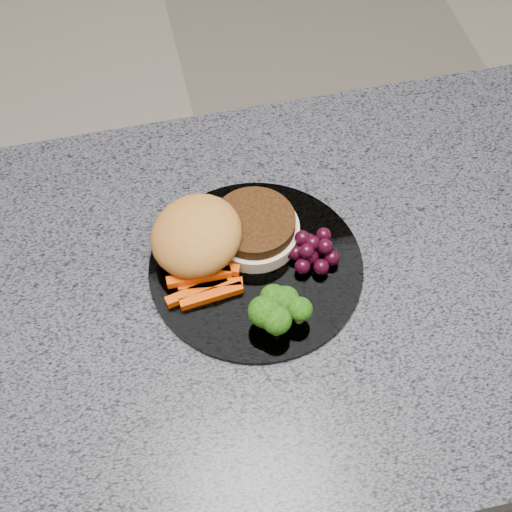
{
  "coord_description": "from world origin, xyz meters",
  "views": [
    {
      "loc": [
        -0.17,
        -0.43,
        1.63
      ],
      "look_at": [
        -0.07,
        0.03,
        0.93
      ],
      "focal_mm": 50.0,
      "sensor_mm": 36.0,
      "label": 1
    }
  ],
  "objects_px": {
    "plate": "(256,267)",
    "burger": "(217,235)",
    "grape_bunch": "(312,250)",
    "island_cabinet": "(297,421)"
  },
  "relations": [
    {
      "from": "island_cabinet",
      "to": "grape_bunch",
      "type": "height_order",
      "value": "grape_bunch"
    },
    {
      "from": "island_cabinet",
      "to": "burger",
      "type": "distance_m",
      "value": 0.52
    },
    {
      "from": "island_cabinet",
      "to": "grape_bunch",
      "type": "distance_m",
      "value": 0.49
    },
    {
      "from": "burger",
      "to": "grape_bunch",
      "type": "height_order",
      "value": "burger"
    },
    {
      "from": "plate",
      "to": "burger",
      "type": "height_order",
      "value": "burger"
    },
    {
      "from": "burger",
      "to": "island_cabinet",
      "type": "bearing_deg",
      "value": -44.14
    },
    {
      "from": "plate",
      "to": "grape_bunch",
      "type": "height_order",
      "value": "grape_bunch"
    },
    {
      "from": "island_cabinet",
      "to": "burger",
      "type": "relative_size",
      "value": 5.84
    },
    {
      "from": "grape_bunch",
      "to": "plate",
      "type": "bearing_deg",
      "value": 177.63
    },
    {
      "from": "island_cabinet",
      "to": "burger",
      "type": "bearing_deg",
      "value": 148.38
    }
  ]
}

